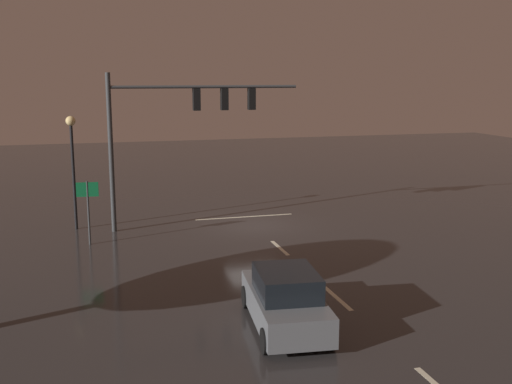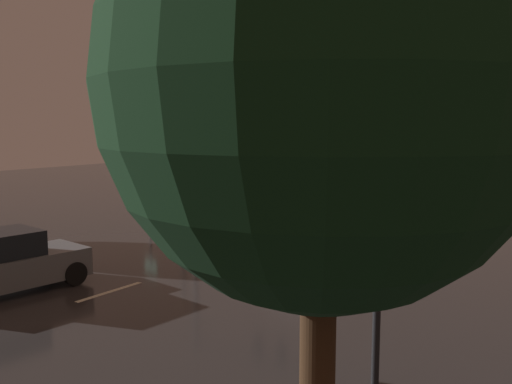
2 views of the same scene
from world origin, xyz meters
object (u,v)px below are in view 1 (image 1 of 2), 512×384
object	(u,v)px
street_lamp_right_kerb	(72,151)
route_sign	(88,199)
car_approaching	(285,300)
traffic_signal_assembly	(180,117)

from	to	relation	value
street_lamp_right_kerb	route_sign	size ratio (longest dim) A/B	1.93
car_approaching	street_lamp_right_kerb	xyz separation A→B (m)	(5.80, -13.30, 2.83)
street_lamp_right_kerb	route_sign	world-z (taller)	street_lamp_right_kerb
street_lamp_right_kerb	car_approaching	bearing A→B (deg)	113.56
traffic_signal_assembly	route_sign	xyz separation A→B (m)	(4.21, 2.02, -3.20)
car_approaching	street_lamp_right_kerb	distance (m)	14.78
traffic_signal_assembly	car_approaching	bearing A→B (deg)	94.64
traffic_signal_assembly	route_sign	bearing A→B (deg)	25.59
traffic_signal_assembly	car_approaching	world-z (taller)	traffic_signal_assembly
car_approaching	route_sign	size ratio (longest dim) A/B	1.67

